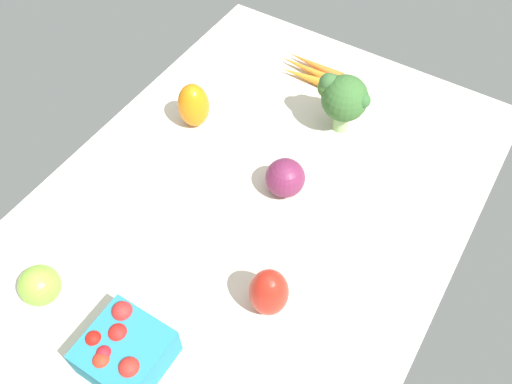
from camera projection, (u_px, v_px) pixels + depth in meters
tablecloth at (256, 201)px, 105.54cm from camera, size 104.00×76.00×2.00cm
red_onion_near_basket at (285, 178)px, 102.91cm from camera, size 7.66×7.66×7.66cm
carrot_bunch at (310, 70)px, 125.50cm from camera, size 8.31×16.43×2.78cm
broccoli_head at (342, 97)px, 109.64cm from camera, size 9.61×11.34×13.27cm
bell_pepper_red at (269, 292)px, 87.08cm from camera, size 8.40×8.40×10.05cm
heirloom_tomato_green at (40, 285)px, 89.56cm from camera, size 6.93×6.93×6.93cm
bell_pepper_orange at (194, 105)px, 112.91cm from camera, size 9.17×9.17×10.37cm
berry_basket at (122, 350)px, 82.63cm from camera, size 11.92×11.92×8.05cm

